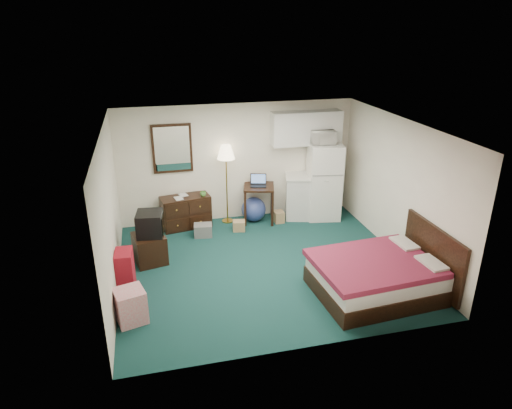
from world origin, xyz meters
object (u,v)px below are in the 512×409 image
object	(u,v)px
dresser	(186,212)
bed	(375,277)
desk	(259,203)
fridge	(324,181)
floor_lamp	(227,184)
suitcase	(125,271)
tv_stand	(150,248)
kitchen_counter	(305,197)

from	to	relation	value
dresser	bed	bearing A→B (deg)	-60.37
desk	fridge	distance (m)	1.49
floor_lamp	suitcase	distance (m)	3.12
suitcase	dresser	bearing A→B (deg)	64.95
floor_lamp	suitcase	world-z (taller)	floor_lamp
tv_stand	suitcase	bearing A→B (deg)	-127.26
dresser	fridge	size ratio (longest dim) A/B	0.60
tv_stand	suitcase	distance (m)	0.95
tv_stand	suitcase	world-z (taller)	suitcase
kitchen_counter	bed	distance (m)	3.18
floor_lamp	suitcase	xyz separation A→B (m)	(-2.07, -2.27, -0.50)
desk	tv_stand	distance (m)	2.68
tv_stand	floor_lamp	bearing A→B (deg)	27.75
fridge	kitchen_counter	bearing A→B (deg)	174.87
bed	desk	bearing A→B (deg)	104.77
suitcase	floor_lamp	bearing A→B (deg)	50.77
desk	kitchen_counter	xyz separation A→B (m)	(1.05, -0.02, 0.06)
fridge	suitcase	bearing A→B (deg)	-144.22
desk	bed	xyz separation A→B (m)	(1.09, -3.20, -0.11)
dresser	bed	world-z (taller)	dresser
kitchen_counter	bed	world-z (taller)	kitchen_counter
floor_lamp	fridge	size ratio (longest dim) A/B	1.02
dresser	suitcase	distance (m)	2.50
dresser	suitcase	bearing A→B (deg)	-127.81
tv_stand	dresser	bearing A→B (deg)	47.35
fridge	suitcase	xyz separation A→B (m)	(-4.16, -2.03, -0.48)
floor_lamp	desk	distance (m)	0.81
suitcase	kitchen_counter	bearing A→B (deg)	32.52
kitchen_counter	tv_stand	size ratio (longest dim) A/B	1.63
desk	suitcase	size ratio (longest dim) A/B	1.16
dresser	bed	distance (m)	4.20
floor_lamp	desk	xyz separation A→B (m)	(0.67, -0.12, -0.45)
kitchen_counter	suitcase	xyz separation A→B (m)	(-3.79, -2.13, -0.12)
desk	tv_stand	xyz separation A→B (m)	(-2.35, -1.29, -0.14)
floor_lamp	tv_stand	world-z (taller)	floor_lamp
dresser	tv_stand	xyz separation A→B (m)	(-0.78, -1.34, -0.08)
desk	kitchen_counter	size ratio (longest dim) A/B	0.86
floor_lamp	fridge	world-z (taller)	floor_lamp
floor_lamp	fridge	distance (m)	2.10
kitchen_counter	fridge	size ratio (longest dim) A/B	0.56
fridge	bed	distance (m)	3.14
bed	dresser	bearing A→B (deg)	125.16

